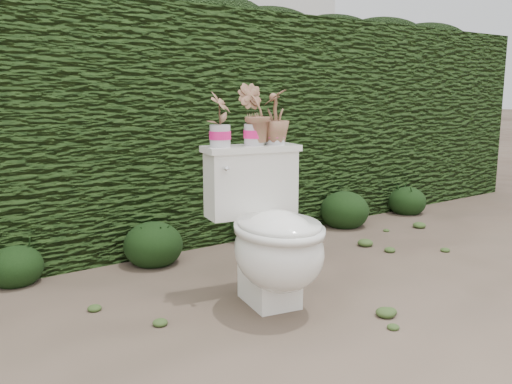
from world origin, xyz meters
TOP-DOWN VIEW (x-y plane):
  - ground at (0.00, 0.00)m, footprint 60.00×60.00m
  - hedge at (0.00, 1.60)m, footprint 8.00×1.00m
  - house_wall at (0.60, 6.00)m, footprint 8.00×3.50m
  - toilet at (0.20, 0.04)m, footprint 0.58×0.75m
  - potted_plant_left at (0.08, 0.30)m, footprint 0.16×0.15m
  - potted_plant_center at (0.27, 0.27)m, footprint 0.21×0.21m
  - potted_plant_right at (0.38, 0.24)m, footprint 0.21×0.21m
  - liriope_clump_2 at (-0.77, 1.10)m, footprint 0.31×0.31m
  - liriope_clump_3 at (0.01, 0.98)m, footprint 0.36×0.36m
  - liriope_clump_4 at (0.86, 1.13)m, footprint 0.43×0.43m
  - liriope_clump_5 at (1.64, 0.98)m, footprint 0.38×0.38m
  - liriope_clump_6 at (2.42, 0.99)m, footprint 0.33×0.33m

SIDE VIEW (x-z plane):
  - ground at x=0.00m, z-range 0.00..0.00m
  - liriope_clump_2 at x=-0.77m, z-range 0.00..0.25m
  - liriope_clump_6 at x=2.42m, z-range 0.00..0.26m
  - liriope_clump_3 at x=0.01m, z-range 0.00..0.29m
  - liriope_clump_5 at x=1.64m, z-range 0.00..0.31m
  - liriope_clump_4 at x=0.86m, z-range 0.00..0.34m
  - toilet at x=0.20m, z-range -0.03..0.74m
  - hedge at x=0.00m, z-range 0.00..1.60m
  - potted_plant_left at x=0.08m, z-range 0.78..1.03m
  - potted_plant_right at x=0.38m, z-range 0.78..1.05m
  - potted_plant_center at x=0.27m, z-range 0.78..1.08m
  - house_wall at x=0.60m, z-range 0.00..4.00m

